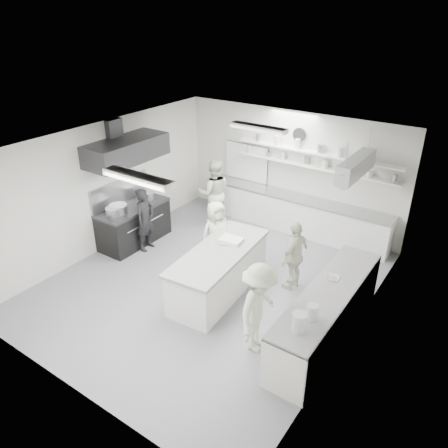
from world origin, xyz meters
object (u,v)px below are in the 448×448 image
Objects in this scene: right_counter at (327,315)px; stove at (134,225)px; cook_back at (214,193)px; prep_island at (219,273)px; cook_stove at (145,220)px; back_counter at (293,213)px.

stove is at bearing 173.48° from right_counter.
stove is 2.23m from cook_back.
prep_island is at bearing 86.88° from cook_back.
stove is at bearing 73.41° from cook_stove.
cook_stove is 2.08m from cook_back.
back_counter is at bearing 43.99° from stove.
right_counter is 2.13× the size of cook_stove.
cook_stove is at bearing -9.85° from stove.
right_counter is 1.33× the size of prep_island.
cook_stove is (-4.76, 0.51, 0.30)m from right_counter.
right_counter is at bearing -102.92° from cook_stove.
cook_stove reaches higher than stove.
stove is 0.55× the size of right_counter.
cook_stove reaches higher than right_counter.
cook_stove is 0.87× the size of cook_back.
prep_island is at bearing -89.52° from back_counter.
back_counter is 4.13m from right_counter.
stove is 0.73× the size of prep_island.
cook_back is at bearing -21.69° from cook_stove.
back_counter reaches higher than stove.
prep_island is at bearing 178.72° from right_counter.
back_counter is 1.52× the size of right_counter.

